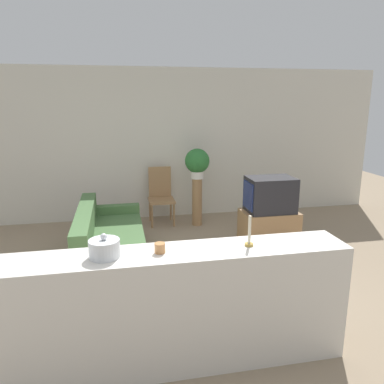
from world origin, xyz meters
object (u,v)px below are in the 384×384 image
object	(u,v)px
television	(270,194)
wooden_chair	(161,194)
potted_plant	(197,162)
decorative_bowl	(104,248)
couch	(109,243)

from	to	relation	value
television	wooden_chair	world-z (taller)	television
wooden_chair	potted_plant	world-z (taller)	potted_plant
potted_plant	decorative_bowl	distance (m)	3.74
decorative_bowl	wooden_chair	bearing A→B (deg)	77.15
couch	wooden_chair	xyz separation A→B (m)	(0.89, 1.56, 0.26)
couch	potted_plant	distance (m)	2.15
couch	television	xyz separation A→B (m)	(2.35, 0.18, 0.52)
couch	television	size ratio (longest dim) A/B	2.80
wooden_chair	decorative_bowl	xyz separation A→B (m)	(-0.85, -3.71, 0.54)
television	decorative_bowl	xyz separation A→B (m)	(-2.31, -2.33, 0.28)
potted_plant	television	bearing A→B (deg)	-52.54
television	decorative_bowl	world-z (taller)	decorative_bowl
wooden_chair	potted_plant	distance (m)	0.88
wooden_chair	decorative_bowl	distance (m)	3.85
wooden_chair	potted_plant	bearing A→B (deg)	-23.86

